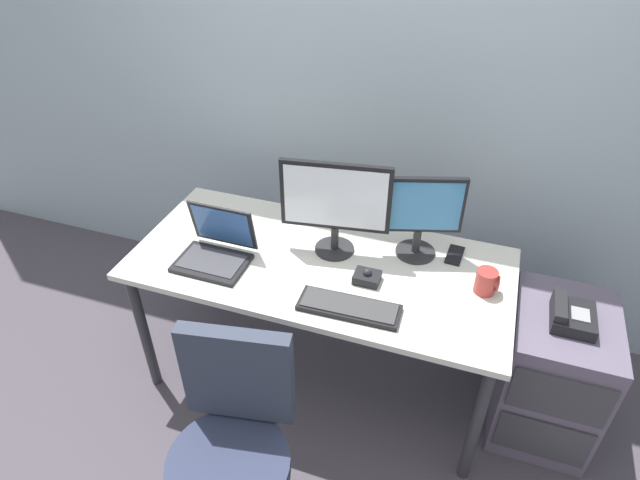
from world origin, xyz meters
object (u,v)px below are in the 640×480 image
(monitor_main, at_px, (335,202))
(office_chair, at_px, (235,459))
(desk_phone, at_px, (571,315))
(cell_phone, at_px, (455,255))
(trackball_mouse, at_px, (367,277))
(file_cabinet, at_px, (550,373))
(monitor_side, at_px, (421,213))
(keyboard, at_px, (349,307))
(laptop, at_px, (216,249))
(coffee_mug, at_px, (486,282))

(monitor_main, bearing_deg, office_chair, -95.17)
(desk_phone, height_order, office_chair, office_chair)
(office_chair, distance_m, cell_phone, 1.26)
(desk_phone, bearing_deg, trackball_mouse, -171.98)
(file_cabinet, height_order, monitor_side, monitor_side)
(monitor_side, bearing_deg, trackball_mouse, -121.25)
(monitor_side, height_order, keyboard, monitor_side)
(office_chair, distance_m, laptop, 0.88)
(keyboard, bearing_deg, monitor_main, 116.35)
(file_cabinet, xyz_separation_m, monitor_side, (-0.68, 0.13, 0.64))
(keyboard, xyz_separation_m, laptop, (-0.65, 0.12, 0.04))
(laptop, xyz_separation_m, cell_phone, (1.01, 0.37, -0.05))
(trackball_mouse, bearing_deg, file_cabinet, 9.04)
(office_chair, bearing_deg, desk_phone, 38.27)
(desk_phone, xyz_separation_m, cell_phone, (-0.50, 0.18, 0.05))
(file_cabinet, relative_size, desk_phone, 3.36)
(cell_phone, bearing_deg, desk_phone, -16.23)
(trackball_mouse, xyz_separation_m, cell_phone, (0.33, 0.30, -0.02))
(monitor_main, relative_size, monitor_side, 1.22)
(desk_phone, xyz_separation_m, monitor_main, (-1.03, 0.04, 0.30))
(monitor_main, distance_m, coffee_mug, 0.71)
(keyboard, bearing_deg, office_chair, -114.48)
(file_cabinet, height_order, office_chair, office_chair)
(desk_phone, relative_size, cell_phone, 1.41)
(cell_phone, bearing_deg, coffee_mug, -49.96)
(desk_phone, distance_m, coffee_mug, 0.37)
(desk_phone, xyz_separation_m, trackball_mouse, (-0.83, -0.12, 0.07))
(file_cabinet, distance_m, monitor_side, 0.94)
(monitor_main, bearing_deg, cell_phone, 14.43)
(laptop, bearing_deg, monitor_main, 25.87)
(monitor_side, relative_size, trackball_mouse, 3.56)
(office_chair, distance_m, coffee_mug, 1.20)
(cell_phone, bearing_deg, keyboard, -122.14)
(laptop, bearing_deg, office_chair, -60.20)
(laptop, bearing_deg, desk_phone, 7.08)
(monitor_main, bearing_deg, trackball_mouse, -39.46)
(desk_phone, distance_m, cell_phone, 0.54)
(monitor_main, height_order, keyboard, monitor_main)
(desk_phone, bearing_deg, office_chair, -141.73)
(monitor_side, xyz_separation_m, coffee_mug, (0.32, -0.16, -0.17))
(monitor_side, bearing_deg, coffee_mug, -27.01)
(desk_phone, xyz_separation_m, coffee_mug, (-0.35, -0.02, 0.10))
(laptop, bearing_deg, monitor_side, 21.62)
(office_chair, bearing_deg, cell_phone, 60.00)
(keyboard, xyz_separation_m, cell_phone, (0.35, 0.49, -0.01))
(file_cabinet, height_order, keyboard, keyboard)
(office_chair, xyz_separation_m, coffee_mug, (0.76, 0.86, 0.37))
(file_cabinet, relative_size, keyboard, 1.62)
(cell_phone, bearing_deg, trackball_mouse, -134.40)
(coffee_mug, bearing_deg, monitor_side, 152.99)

